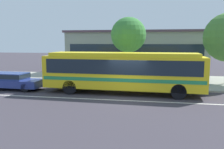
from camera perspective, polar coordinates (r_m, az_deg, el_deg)
name	(u,v)px	position (r m, az deg, el deg)	size (l,w,h in m)	color
ground_plane	(127,98)	(15.76, 3.65, -5.59)	(120.00, 120.00, 0.00)	#3A353D
sidewalk_slab	(135,81)	(22.25, 5.59, -1.49)	(60.00, 8.00, 0.12)	#9C9B8C
lane_stripe_center	(126,100)	(14.98, 3.30, -6.28)	(56.00, 0.16, 0.01)	silver
transit_bus	(123,70)	(16.80, 2.65, 1.12)	(11.27, 2.82, 2.91)	yellow
sedan_behind_bus	(11,80)	(19.96, -23.11, -1.23)	(4.80, 1.93, 1.29)	navy
pedestrian_waiting_near_sign	(138,73)	(19.68, 6.40, 0.31)	(0.42, 0.42, 1.66)	#2F2545
pedestrian_walking_along_curb	(113,72)	(19.76, 0.27, 0.59)	(0.48, 0.48, 1.77)	navy
bus_stop_sign	(167,68)	(18.44, 13.14, 1.64)	(0.09, 0.44, 2.51)	gray
street_tree_near_stop	(128,35)	(20.65, 3.98, 9.40)	(3.03, 3.03, 5.66)	brown
station_building	(137,52)	(29.17, 5.95, 5.48)	(15.90, 8.05, 4.94)	gray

